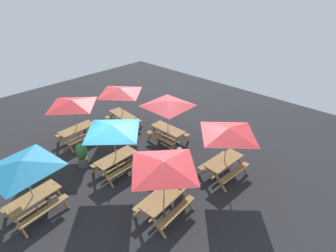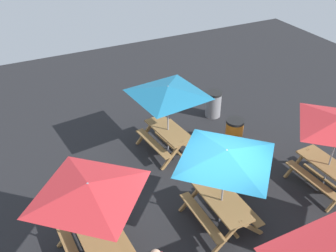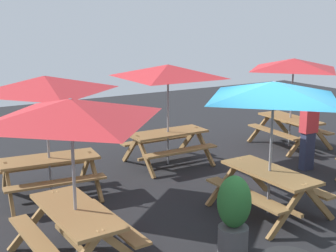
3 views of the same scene
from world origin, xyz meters
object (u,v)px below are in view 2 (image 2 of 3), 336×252
object	(u,v)px
trash_bin_gray	(213,104)
trash_bin_orange	(234,133)
picnic_table_5	(89,195)
picnic_table_4	(226,161)
potted_plant_0	(249,170)
picnic_table_2	(168,95)

from	to	relation	value
trash_bin_gray	trash_bin_orange	world-z (taller)	same
picnic_table_5	trash_bin_gray	world-z (taller)	picnic_table_5
picnic_table_4	trash_bin_orange	size ratio (longest dim) A/B	2.38
picnic_table_5	potted_plant_0	size ratio (longest dim) A/B	2.00
picnic_table_4	potted_plant_0	xyz separation A→B (m)	(0.79, -1.42, -1.38)
picnic_table_2	picnic_table_5	xyz separation A→B (m)	(-3.08, 3.30, 0.00)
trash_bin_gray	trash_bin_orange	size ratio (longest dim) A/B	1.00
picnic_table_2	picnic_table_5	distance (m)	4.51
picnic_table_4	potted_plant_0	distance (m)	2.13
trash_bin_orange	trash_bin_gray	bearing A→B (deg)	-12.16
picnic_table_5	trash_bin_gray	distance (m)	7.27
trash_bin_gray	picnic_table_5	bearing A→B (deg)	126.49
picnic_table_4	trash_bin_gray	world-z (taller)	picnic_table_4
picnic_table_4	trash_bin_gray	xyz separation A→B (m)	(4.53, -2.62, -1.49)
picnic_table_4	trash_bin_gray	bearing A→B (deg)	-30.58
trash_bin_gray	trash_bin_orange	distance (m)	1.96
picnic_table_2	picnic_table_4	size ratio (longest dim) A/B	1.20
picnic_table_2	trash_bin_orange	distance (m)	2.62
picnic_table_5	trash_bin_gray	xyz separation A→B (m)	(4.23, -5.72, -1.49)
picnic_table_5	trash_bin_gray	size ratio (longest dim) A/B	2.38
picnic_table_5	potted_plant_0	world-z (taller)	picnic_table_5
trash_bin_orange	potted_plant_0	bearing A→B (deg)	156.67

